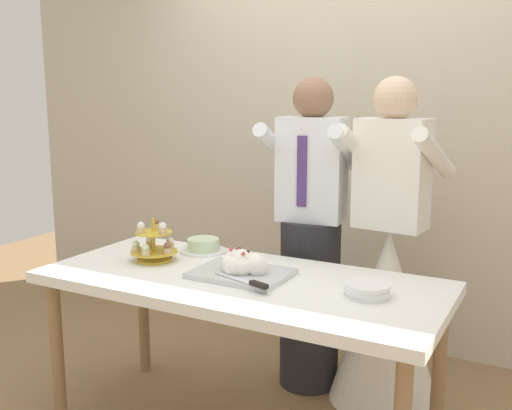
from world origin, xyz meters
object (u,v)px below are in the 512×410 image
object	(u,v)px
person_groom	(310,252)
main_cake_tray	(242,267)
plate_stack	(367,290)
round_cake	(203,246)
dessert_table	(240,293)
cupcake_stand	(154,245)
person_bride	(387,293)

from	to	relation	value
person_groom	main_cake_tray	bearing A→B (deg)	-95.96
main_cake_tray	plate_stack	xyz separation A→B (m)	(0.57, 0.01, -0.01)
main_cake_tray	round_cake	world-z (taller)	main_cake_tray
main_cake_tray	person_groom	bearing A→B (deg)	84.04
person_groom	plate_stack	bearing A→B (deg)	-50.60
plate_stack	person_groom	distance (m)	0.80
main_cake_tray	person_groom	world-z (taller)	person_groom
round_cake	person_groom	world-z (taller)	person_groom
main_cake_tray	plate_stack	bearing A→B (deg)	0.52
dessert_table	round_cake	world-z (taller)	round_cake
person_groom	dessert_table	bearing A→B (deg)	-96.29
cupcake_stand	person_bride	bearing A→B (deg)	32.36
person_bride	round_cake	bearing A→B (deg)	-156.73
person_groom	person_bride	distance (m)	0.45
cupcake_stand	main_cake_tray	xyz separation A→B (m)	(0.50, -0.02, -0.04)
cupcake_stand	plate_stack	xyz separation A→B (m)	(1.07, -0.01, -0.05)
plate_stack	person_bride	world-z (taller)	person_bride
dessert_table	plate_stack	size ratio (longest dim) A/B	9.68
person_bride	person_groom	bearing A→B (deg)	-177.34
main_cake_tray	person_bride	xyz separation A→B (m)	(0.48, 0.64, -0.23)
cupcake_stand	person_bride	distance (m)	1.20
cupcake_stand	person_groom	bearing A→B (deg)	46.78
dessert_table	cupcake_stand	distance (m)	0.52
dessert_table	round_cake	xyz separation A→B (m)	(-0.38, 0.28, 0.10)
dessert_table	main_cake_tray	distance (m)	0.12
cupcake_stand	person_bride	world-z (taller)	person_bride
dessert_table	person_groom	bearing A→B (deg)	83.71
plate_stack	person_bride	distance (m)	0.68
dessert_table	cupcake_stand	bearing A→B (deg)	176.74
cupcake_stand	person_groom	xyz separation A→B (m)	(0.57, 0.60, -0.11)
dessert_table	main_cake_tray	bearing A→B (deg)	67.27
dessert_table	main_cake_tray	world-z (taller)	main_cake_tray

